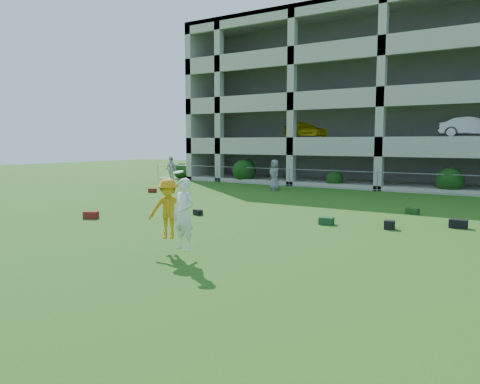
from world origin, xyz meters
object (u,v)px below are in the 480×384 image
Objects in this scene: frisbee_contest at (173,210)px; parking_garage at (414,102)px; bystander_b at (171,170)px; bystander_c at (275,175)px; crate_d at (389,225)px.

parking_garage is at bearing 90.61° from frisbee_contest.
bystander_c is (8.60, -0.16, -0.03)m from bystander_b.
crate_d is 7.90m from frisbee_contest.
parking_garage reaches higher than bystander_b.
parking_garage is at bearing 52.52° from bystander_b.
crate_d is (9.60, -9.34, -0.80)m from bystander_c.
bystander_b is at bearing 131.38° from frisbee_contest.
bystander_b is 0.07× the size of parking_garage.
parking_garage is (14.10, 11.52, 5.03)m from bystander_b.
bystander_c is 5.44× the size of crate_d.
bystander_b reaches higher than crate_d.
bystander_c is 0.06× the size of parking_garage.
bystander_c is 13.42m from crate_d.
bystander_b is at bearing -144.69° from bystander_c.
bystander_c is 0.95× the size of frisbee_contest.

